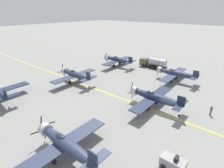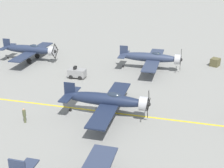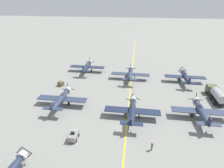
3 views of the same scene
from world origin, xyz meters
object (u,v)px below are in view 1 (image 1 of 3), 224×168
airplane_far_center (75,75)px  ground_crew_walking (211,110)px  airplane_mid_center (154,97)px  fuel_tanker (153,63)px  airplane_mid_right (175,73)px  tow_tractor (173,163)px  airplane_mid_left (65,144)px  airplane_far_right (118,60)px

airplane_far_center → ground_crew_walking: 28.43m
airplane_mid_center → fuel_tanker: size_ratio=1.50×
airplane_far_center → ground_crew_walking: size_ratio=7.01×
airplane_far_center → airplane_mid_right: bearing=-35.3°
airplane_mid_center → fuel_tanker: airplane_mid_center is taller
airplane_far_center → tow_tractor: (-9.11, -27.23, -1.22)m
airplane_mid_left → tow_tractor: size_ratio=4.62×
airplane_mid_center → tow_tractor: bearing=-148.6°
airplane_mid_right → ground_crew_walking: (-10.75, -10.22, -1.08)m
airplane_far_center → ground_crew_walking: airplane_far_center is taller
airplane_far_center → fuel_tanker: size_ratio=1.50×
tow_tractor → fuel_tanker: bearing=30.7°
airplane_mid_left → airplane_mid_right: size_ratio=1.00×
airplane_mid_right → airplane_far_right: (0.82, 17.98, -0.00)m
airplane_far_center → airplane_mid_center: bearing=-73.1°
airplane_mid_right → airplane_mid_left: bearing=179.9°
fuel_tanker → tow_tractor: fuel_tanker is taller
airplane_mid_left → airplane_mid_center: (16.87, -2.54, -0.00)m
ground_crew_walking → airplane_far_right: bearing=67.7°
airplane_far_center → tow_tractor: airplane_far_center is taller
airplane_far_center → fuel_tanker: bearing=-8.4°
airplane_far_right → fuel_tanker: 10.51m
tow_tractor → ground_crew_walking: bearing=-2.9°
tow_tractor → airplane_mid_right: bearing=20.9°
airplane_far_center → airplane_mid_right: airplane_mid_right is taller
airplane_mid_left → fuel_tanker: bearing=10.5°
tow_tractor → airplane_mid_left: bearing=122.2°
fuel_tanker → ground_crew_walking: bearing=-131.6°
airplane_far_center → airplane_mid_left: bearing=-119.3°
ground_crew_walking → airplane_mid_left: bearing=152.1°
airplane_mid_right → airplane_mid_center: 14.59m
airplane_mid_right → ground_crew_walking: airplane_mid_right is taller
ground_crew_walking → airplane_far_center: bearing=100.3°
airplane_far_center → airplane_far_right: size_ratio=1.00×
airplane_mid_right → airplane_far_right: size_ratio=1.00×
airplane_mid_left → airplane_mid_right: (31.34, -0.69, 0.00)m
airplane_far_center → tow_tractor: size_ratio=4.62×
tow_tractor → ground_crew_walking: (14.18, -0.72, 0.14)m
airplane_mid_right → ground_crew_walking: bearing=-135.2°
fuel_tanker → airplane_far_center: bearing=158.6°
airplane_far_right → fuel_tanker: airplane_far_right is taller
airplane_mid_center → airplane_far_center: bearing=89.2°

